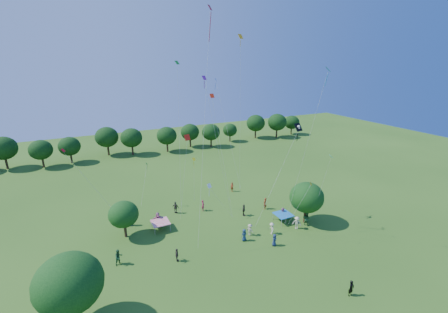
# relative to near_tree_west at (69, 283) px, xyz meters

# --- Properties ---
(near_tree_west) EXTENTS (5.33, 5.33, 6.66)m
(near_tree_west) POSITION_rel_near_tree_west_xyz_m (0.00, 0.00, 0.00)
(near_tree_west) COLOR #422B19
(near_tree_west) RESTS_ON ground
(near_tree_north) EXTENTS (3.63, 3.63, 4.77)m
(near_tree_north) POSITION_rel_near_tree_west_xyz_m (5.74, 11.85, -1.12)
(near_tree_north) COLOR #422B19
(near_tree_north) RESTS_ON ground
(near_tree_east) EXTENTS (4.51, 4.51, 5.75)m
(near_tree_east) POSITION_rel_near_tree_west_xyz_m (28.22, 4.86, -0.54)
(near_tree_east) COLOR #422B19
(near_tree_east) RESTS_ON ground
(treeline) EXTENTS (88.01, 8.77, 6.77)m
(treeline) POSITION_rel_near_tree_west_xyz_m (14.49, 46.71, -0.16)
(treeline) COLOR #422B19
(treeline) RESTS_ON ground
(tent_red_stripe) EXTENTS (2.20, 2.20, 1.10)m
(tent_red_stripe) POSITION_rel_near_tree_west_xyz_m (10.11, 11.62, -3.22)
(tent_red_stripe) COLOR red
(tent_red_stripe) RESTS_ON ground
(tent_blue) EXTENTS (2.20, 2.20, 1.10)m
(tent_blue) POSITION_rel_near_tree_west_xyz_m (25.74, 6.35, -3.22)
(tent_blue) COLOR #1C68B6
(tent_blue) RESTS_ON ground
(man_in_black) EXTENTS (0.64, 0.46, 1.61)m
(man_in_black) POSITION_rel_near_tree_west_xyz_m (23.22, -7.53, -3.45)
(man_in_black) COLOR black
(man_in_black) RESTS_ON ground
(crowd_person_0) EXTENTS (0.81, 0.50, 1.56)m
(crowd_person_0) POSITION_rel_near_tree_west_xyz_m (18.64, 4.64, -3.47)
(crowd_person_0) COLOR navy
(crowd_person_0) RESTS_ON ground
(crowd_person_1) EXTENTS (0.56, 0.71, 1.69)m
(crowd_person_1) POSITION_rel_near_tree_west_xyz_m (17.01, 13.95, -3.41)
(crowd_person_1) COLOR #9E1C42
(crowd_person_1) RESTS_ON ground
(crowd_person_2) EXTENTS (1.02, 0.80, 1.82)m
(crowd_person_2) POSITION_rel_near_tree_west_xyz_m (4.28, 6.63, -3.35)
(crowd_person_2) COLOR #224F2B
(crowd_person_2) RESTS_ON ground
(crowd_person_3) EXTENTS (1.17, 1.16, 1.74)m
(crowd_person_3) POSITION_rel_near_tree_west_xyz_m (26.16, 4.01, -3.38)
(crowd_person_3) COLOR beige
(crowd_person_3) RESTS_ON ground
(crowd_person_4) EXTENTS (1.04, 1.10, 1.78)m
(crowd_person_4) POSITION_rel_near_tree_west_xyz_m (13.19, 14.98, -3.37)
(crowd_person_4) COLOR #38342D
(crowd_person_4) RESTS_ON ground
(crowd_person_5) EXTENTS (1.76, 0.69, 1.87)m
(crowd_person_5) POSITION_rel_near_tree_west_xyz_m (10.07, 12.81, -3.32)
(crowd_person_5) COLOR #AC648A
(crowd_person_5) RESTS_ON ground
(crowd_person_6) EXTENTS (0.97, 0.84, 1.73)m
(crowd_person_6) POSITION_rel_near_tree_west_xyz_m (6.71, 14.35, -3.39)
(crowd_person_6) COLOR navy
(crowd_person_6) RESTS_ON ground
(crowd_person_7) EXTENTS (0.79, 0.70, 1.79)m
(crowd_person_7) POSITION_rel_near_tree_west_xyz_m (25.46, 10.45, -3.36)
(crowd_person_7) COLOR maroon
(crowd_person_7) RESTS_ON ground
(crowd_person_8) EXTENTS (0.99, 0.71, 1.81)m
(crowd_person_8) POSITION_rel_near_tree_west_xyz_m (6.60, 17.90, -3.35)
(crowd_person_8) COLOR #2B642B
(crowd_person_8) RESTS_ON ground
(crowd_person_9) EXTENTS (0.77, 1.10, 1.54)m
(crowd_person_9) POSITION_rel_near_tree_west_xyz_m (19.90, 5.38, -3.48)
(crowd_person_9) COLOR #A89F87
(crowd_person_9) RESTS_ON ground
(crowd_person_10) EXTENTS (1.04, 1.05, 1.73)m
(crowd_person_10) POSITION_rel_near_tree_west_xyz_m (21.65, 10.07, -3.39)
(crowd_person_10) COLOR #38332D
(crowd_person_10) RESTS_ON ground
(crowd_person_11) EXTENTS (0.85, 1.57, 1.59)m
(crowd_person_11) POSITION_rel_near_tree_west_xyz_m (26.20, 7.08, -3.46)
(crowd_person_11) COLOR #A05D88
(crowd_person_11) RESTS_ON ground
(crowd_person_12) EXTENTS (0.84, 0.76, 1.51)m
(crowd_person_12) POSITION_rel_near_tree_west_xyz_m (21.37, 2.19, -3.50)
(crowd_person_12) COLOR navy
(crowd_person_12) RESTS_ON ground
(crowd_person_13) EXTENTS (0.63, 0.71, 1.61)m
(crowd_person_13) POSITION_rel_near_tree_west_xyz_m (23.93, 18.09, -3.45)
(crowd_person_13) COLOR maroon
(crowd_person_13) RESTS_ON ground
(crowd_person_14) EXTENTS (0.82, 1.05, 1.88)m
(crowd_person_14) POSITION_rel_near_tree_west_xyz_m (27.95, 4.23, -3.31)
(crowd_person_14) COLOR #285E2C
(crowd_person_14) RESTS_ON ground
(crowd_person_15) EXTENTS (0.71, 1.10, 1.55)m
(crowd_person_15) POSITION_rel_near_tree_west_xyz_m (22.52, 4.43, -3.48)
(crowd_person_15) COLOR beige
(crowd_person_15) RESTS_ON ground
(crowd_person_16) EXTENTS (0.57, 0.97, 1.55)m
(crowd_person_16) POSITION_rel_near_tree_west_xyz_m (10.07, 4.42, -3.48)
(crowd_person_16) COLOR #3E3632
(crowd_person_16) RESTS_ON ground
(pirate_kite) EXTENTS (7.85, 2.38, 12.07)m
(pirate_kite) POSITION_rel_near_tree_west_xyz_m (27.43, 6.78, 8.37)
(pirate_kite) COLOR black
(red_high_kite) EXTENTS (4.41, 5.53, 25.35)m
(red_high_kite) POSITION_rel_near_tree_west_xyz_m (15.59, 8.06, 16.57)
(red_high_kite) COLOR red
(small_kite_0) EXTENTS (1.57, 0.99, 11.29)m
(small_kite_0) POSITION_rel_near_tree_west_xyz_m (13.65, 10.46, 6.63)
(small_kite_0) COLOR red
(small_kite_1) EXTENTS (2.41, 1.81, 16.03)m
(small_kite_1) POSITION_rel_near_tree_west_xyz_m (17.37, 9.52, 9.16)
(small_kite_1) COLOR #FF2F0D
(small_kite_2) EXTENTS (0.52, 0.57, 6.68)m
(small_kite_2) POSITION_rel_near_tree_west_xyz_m (16.19, 15.02, 2.49)
(small_kite_2) COLOR #FFF216
(small_kite_3) EXTENTS (1.09, 1.52, 19.72)m
(small_kite_3) POSITION_rel_near_tree_west_xyz_m (13.83, 13.47, 11.55)
(small_kite_3) COLOR #167A1C
(small_kite_4) EXTENTS (1.40, 4.08, 19.18)m
(small_kite_4) POSITION_rel_near_tree_west_xyz_m (24.92, 0.92, 12.22)
(small_kite_4) COLOR #1178B1
(small_kite_5) EXTENTS (3.91, 0.54, 18.17)m
(small_kite_5) POSITION_rel_near_tree_west_xyz_m (16.22, 8.55, 10.77)
(small_kite_5) COLOR purple
(small_kite_6) EXTENTS (3.75, 0.65, 5.54)m
(small_kite_6) POSITION_rel_near_tree_west_xyz_m (15.88, 8.00, 1.64)
(small_kite_6) COLOR white
(small_kite_7) EXTENTS (1.12, 3.09, 9.44)m
(small_kite_7) POSITION_rel_near_tree_west_xyz_m (28.06, 1.77, 4.27)
(small_kite_7) COLOR #0ECFDB
(small_kite_8) EXTENTS (5.56, 1.51, 9.84)m
(small_kite_8) POSITION_rel_near_tree_west_xyz_m (1.38, 15.55, 4.56)
(small_kite_8) COLOR #B90A10
(small_kite_9) EXTENTS (2.31, 3.30, 22.96)m
(small_kite_9) POSITION_rel_near_tree_west_xyz_m (22.73, 13.68, 15.03)
(small_kite_9) COLOR #FFA20D
(small_kite_10) EXTENTS (1.03, 2.77, 6.63)m
(small_kite_10) POSITION_rel_near_tree_west_xyz_m (24.93, 1.54, 2.12)
(small_kite_10) COLOR gold
(small_kite_11) EXTENTS (1.82, 2.32, 5.64)m
(small_kite_11) POSITION_rel_near_tree_west_xyz_m (10.10, 18.58, 1.61)
(small_kite_11) COLOR #298F1A
(small_kite_12) EXTENTS (2.07, 5.46, 17.08)m
(small_kite_12) POSITION_rel_near_tree_west_xyz_m (22.90, 19.46, 8.97)
(small_kite_12) COLOR #132FC2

